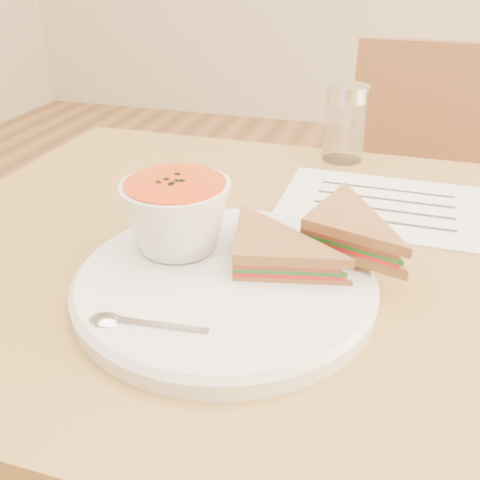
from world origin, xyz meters
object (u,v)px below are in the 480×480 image
(dining_table, at_px, (306,467))
(chair_far, at_px, (418,264))
(plate, at_px, (225,284))
(soup_bowl, at_px, (177,218))
(condiment_shaker, at_px, (345,123))

(dining_table, height_order, chair_far, chair_far)
(chair_far, relative_size, plate, 2.89)
(chair_far, relative_size, soup_bowl, 7.65)
(plate, xyz_separation_m, soup_bowl, (-0.06, 0.04, 0.05))
(soup_bowl, distance_m, condiment_shaker, 0.40)
(dining_table, bearing_deg, plate, -128.40)
(chair_far, distance_m, plate, 0.76)
(plate, height_order, condiment_shaker, condiment_shaker)
(plate, distance_m, soup_bowl, 0.09)
(chair_far, distance_m, soup_bowl, 0.77)
(chair_far, relative_size, condiment_shaker, 7.35)
(soup_bowl, relative_size, condiment_shaker, 0.96)
(dining_table, xyz_separation_m, chair_far, (0.15, 0.54, 0.07))
(dining_table, xyz_separation_m, plate, (-0.09, -0.11, 0.38))
(condiment_shaker, bearing_deg, dining_table, -86.08)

